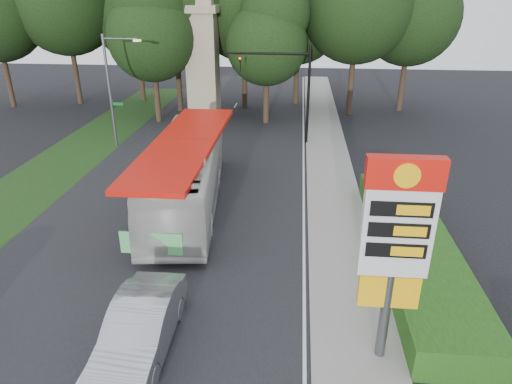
# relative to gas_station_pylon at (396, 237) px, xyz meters

# --- Properties ---
(ground) EXTENTS (120.00, 120.00, 0.00)m
(ground) POSITION_rel_gas_station_pylon_xyz_m (-9.20, -1.99, -4.45)
(ground) COLOR black
(ground) RESTS_ON ground
(road_surface) EXTENTS (14.00, 80.00, 0.02)m
(road_surface) POSITION_rel_gas_station_pylon_xyz_m (-9.20, 10.01, -4.44)
(road_surface) COLOR black
(road_surface) RESTS_ON ground
(sidewalk_right) EXTENTS (3.00, 80.00, 0.12)m
(sidewalk_right) POSITION_rel_gas_station_pylon_xyz_m (-0.70, 10.01, -4.39)
(sidewalk_right) COLOR gray
(sidewalk_right) RESTS_ON ground
(grass_verge_left) EXTENTS (5.00, 50.00, 0.02)m
(grass_verge_left) POSITION_rel_gas_station_pylon_xyz_m (-18.70, 16.01, -4.44)
(grass_verge_left) COLOR #193814
(grass_verge_left) RESTS_ON ground
(hedge) EXTENTS (3.00, 14.00, 1.20)m
(hedge) POSITION_rel_gas_station_pylon_xyz_m (2.30, 6.01, -3.85)
(hedge) COLOR #1E4512
(hedge) RESTS_ON ground
(gas_station_pylon) EXTENTS (2.10, 0.45, 6.85)m
(gas_station_pylon) POSITION_rel_gas_station_pylon_xyz_m (0.00, 0.00, 0.00)
(gas_station_pylon) COLOR #59595E
(gas_station_pylon) RESTS_ON ground
(traffic_signal_mast) EXTENTS (6.10, 0.35, 7.20)m
(traffic_signal_mast) POSITION_rel_gas_station_pylon_xyz_m (-3.52, 22.00, 0.22)
(traffic_signal_mast) COLOR black
(traffic_signal_mast) RESTS_ON ground
(streetlight_signs) EXTENTS (2.75, 0.98, 8.00)m
(streetlight_signs) POSITION_rel_gas_station_pylon_xyz_m (-16.19, 20.01, -0.01)
(streetlight_signs) COLOR #59595E
(streetlight_signs) RESTS_ON ground
(monument) EXTENTS (3.00, 3.00, 10.05)m
(monument) POSITION_rel_gas_station_pylon_xyz_m (-11.20, 28.01, 0.66)
(monument) COLOR gray
(monument) RESTS_ON ground
(tree_east_near) EXTENTS (8.12, 8.12, 15.95)m
(tree_east_near) POSITION_rel_gas_station_pylon_xyz_m (-3.20, 35.01, 5.23)
(tree_east_near) COLOR #2D2116
(tree_east_near) RESTS_ON ground
(tree_monument_left) EXTENTS (7.28, 7.28, 14.30)m
(tree_monument_left) POSITION_rel_gas_station_pylon_xyz_m (-15.20, 27.01, 4.23)
(tree_monument_left) COLOR #2D2116
(tree_monument_left) RESTS_ON ground
(tree_monument_right) EXTENTS (6.72, 6.72, 13.20)m
(tree_monument_right) POSITION_rel_gas_station_pylon_xyz_m (-5.70, 27.51, 3.56)
(tree_monument_right) COLOR #2D2116
(tree_monument_right) RESTS_ON ground
(transit_bus) EXTENTS (4.50, 13.47, 3.68)m
(transit_bus) POSITION_rel_gas_station_pylon_xyz_m (-8.70, 10.58, -2.61)
(transit_bus) COLOR silver
(transit_bus) RESTS_ON ground
(sedan_silver) EXTENTS (1.94, 5.39, 1.77)m
(sedan_silver) POSITION_rel_gas_station_pylon_xyz_m (-7.70, -0.42, -3.56)
(sedan_silver) COLOR #A9AAB1
(sedan_silver) RESTS_ON ground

